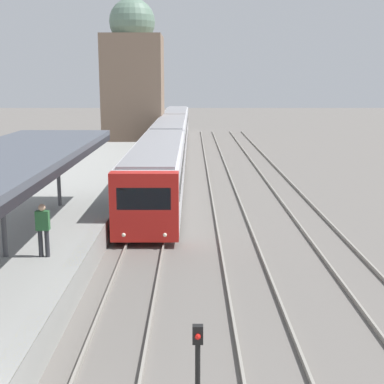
{
  "coord_description": "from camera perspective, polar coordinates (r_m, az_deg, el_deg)",
  "views": [
    {
      "loc": [
        1.82,
        -6.95,
        6.33
      ],
      "look_at": [
        1.82,
        15.59,
        1.61
      ],
      "focal_mm": 50.0,
      "sensor_mm": 36.0,
      "label": 1
    }
  ],
  "objects": [
    {
      "name": "signal_post_near",
      "position": [
        10.49,
        0.61,
        -17.62
      ],
      "size": [
        0.2,
        0.21,
        1.9
      ],
      "color": "black",
      "rests_on": "ground_plane"
    },
    {
      "name": "train_near",
      "position": [
        45.3,
        -2.31,
        5.94
      ],
      "size": [
        2.64,
        50.91,
        3.05
      ],
      "color": "red",
      "rests_on": "ground_plane"
    },
    {
      "name": "person_on_platform",
      "position": [
        16.9,
        -15.61,
        -3.61
      ],
      "size": [
        0.4,
        0.22,
        1.66
      ],
      "color": "#2D2D33",
      "rests_on": "station_platform"
    },
    {
      "name": "distant_domed_building",
      "position": [
        53.27,
        -6.27,
        12.0
      ],
      "size": [
        5.68,
        5.68,
        13.96
      ],
      "color": "#89705B",
      "rests_on": "ground_plane"
    },
    {
      "name": "platform_canopy",
      "position": [
        16.87,
        -19.77,
        3.15
      ],
      "size": [
        4.0,
        17.2,
        3.1
      ],
      "color": "#4C515B",
      "rests_on": "station_platform"
    }
  ]
}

